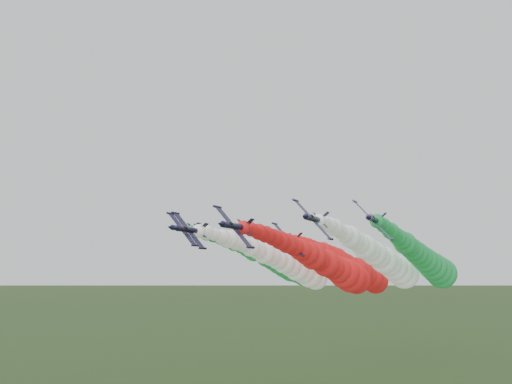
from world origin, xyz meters
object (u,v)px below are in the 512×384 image
(jet_inner_right, at_px, (384,260))
(jet_outer_right, at_px, (426,261))
(jet_outer_left, at_px, (278,262))
(jet_inner_left, at_px, (287,264))
(jet_lead, at_px, (332,266))
(jet_trail, at_px, (357,270))

(jet_inner_right, xyz_separation_m, jet_outer_right, (9.43, 8.11, -0.22))
(jet_outer_left, bearing_deg, jet_inner_left, -54.01)
(jet_inner_left, height_order, jet_inner_right, jet_inner_right)
(jet_inner_right, relative_size, jet_outer_right, 1.00)
(jet_inner_right, distance_m, jet_outer_right, 12.43)
(jet_lead, bearing_deg, jet_outer_left, 142.99)
(jet_lead, distance_m, jet_inner_left, 15.37)
(jet_outer_left, bearing_deg, jet_lead, -37.01)
(jet_lead, xyz_separation_m, jet_inner_left, (-13.86, 6.64, 0.57))
(jet_inner_left, distance_m, jet_inner_right, 25.07)
(jet_outer_right, height_order, jet_trail, jet_outer_right)
(jet_inner_right, distance_m, jet_trail, 22.23)
(jet_inner_right, bearing_deg, jet_outer_right, 40.69)
(jet_inner_right, bearing_deg, jet_lead, -143.70)
(jet_outer_right, bearing_deg, jet_inner_right, -139.31)
(jet_inner_left, xyz_separation_m, jet_outer_right, (34.43, 9.65, 0.86))
(jet_lead, relative_size, jet_inner_left, 1.00)
(jet_inner_right, height_order, jet_outer_right, jet_outer_right)
(jet_lead, relative_size, jet_trail, 0.99)
(jet_lead, distance_m, jet_trail, 27.32)
(jet_inner_left, bearing_deg, jet_outer_right, 15.66)
(jet_trail, bearing_deg, jet_outer_left, -148.60)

